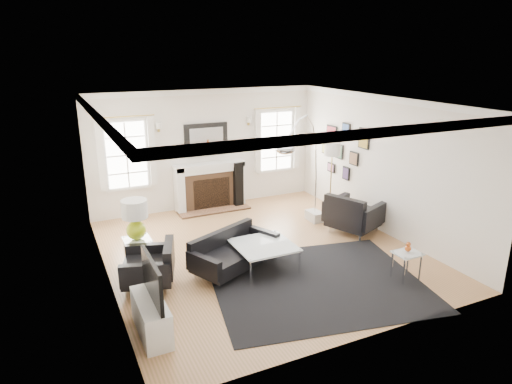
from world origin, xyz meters
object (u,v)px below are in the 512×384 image
armchair_left (152,267)px  coffee_table (264,246)px  armchair_right (352,215)px  sofa (233,252)px  gourd_lamp (135,217)px  fireplace (210,186)px  arc_floor_lamp (302,171)px

armchair_left → coffee_table: (1.91, -0.19, 0.08)m
armchair_right → coffee_table: (-2.37, -0.66, 0.02)m
sofa → gourd_lamp: bearing=152.3°
armchair_left → gourd_lamp: gourd_lamp is taller
fireplace → arc_floor_lamp: (1.06, -2.44, 0.84)m
coffee_table → gourd_lamp: (-1.96, 1.00, 0.51)m
fireplace → coffee_table: size_ratio=1.71×
coffee_table → gourd_lamp: gourd_lamp is taller
gourd_lamp → armchair_right: bearing=-4.5°
armchair_right → coffee_table: 2.46m
armchair_right → arc_floor_lamp: 1.49m
sofa → arc_floor_lamp: size_ratio=0.69×
armchair_right → fireplace: bearing=128.1°
sofa → coffee_table: bearing=-25.4°
sofa → gourd_lamp: size_ratio=2.48×
armchair_left → armchair_right: armchair_right is taller
armchair_left → coffee_table: 1.92m
gourd_lamp → arc_floor_lamp: 3.30m
fireplace → coffee_table: fireplace is taller
sofa → arc_floor_lamp: bearing=21.7°
arc_floor_lamp → fireplace: bearing=113.6°
sofa → coffee_table: sofa is taller
fireplace → arc_floor_lamp: size_ratio=0.66×
fireplace → armchair_left: 3.85m
armchair_left → coffee_table: size_ratio=1.08×
coffee_table → fireplace: bearing=86.0°
armchair_left → armchair_right: bearing=6.2°
sofa → coffee_table: (0.49, -0.23, 0.12)m
armchair_right → sofa: bearing=-171.5°
sofa → arc_floor_lamp: (1.79, 0.71, 1.10)m
armchair_right → arc_floor_lamp: bearing=165.2°
fireplace → gourd_lamp: bearing=-132.8°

